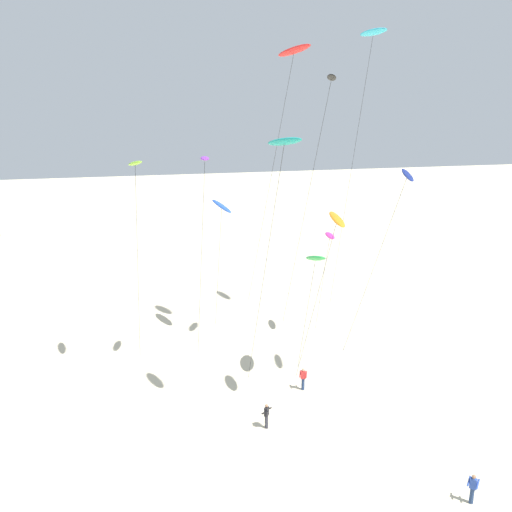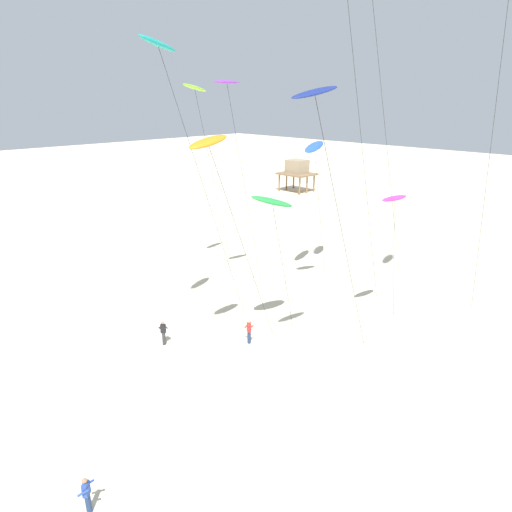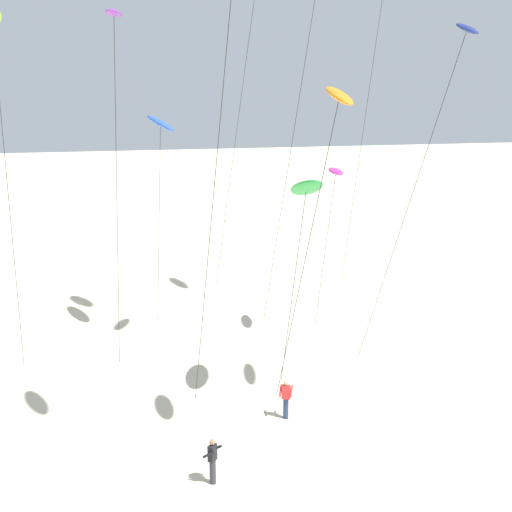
% 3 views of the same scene
% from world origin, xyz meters
% --- Properties ---
extents(kite_blue, '(1.70, 4.38, 12.05)m').
position_xyz_m(kite_blue, '(-1.44, 20.36, 11.44)').
color(kite_blue, blue).
rests_on(kite_blue, ground).
extents(kite_purple, '(0.95, 4.90, 16.26)m').
position_xyz_m(kite_purple, '(-3.77, 13.49, 15.85)').
color(kite_purple, purple).
rests_on(kite_purple, ground).
extents(kite_green, '(1.23, 4.23, 10.15)m').
position_xyz_m(kite_green, '(3.32, 10.58, 9.39)').
color(kite_green, green).
rests_on(kite_green, ground).
extents(kite_navy, '(1.31, 8.40, 15.74)m').
position_xyz_m(kite_navy, '(8.28, 7.90, 15.07)').
color(kite_navy, navy).
rests_on(kite_navy, ground).
extents(kite_orange, '(1.03, 6.61, 13.54)m').
position_xyz_m(kite_orange, '(3.00, 6.25, 12.95)').
color(kite_orange, orange).
rests_on(kite_orange, ground).
extents(kite_magenta, '(0.96, 3.36, 9.26)m').
position_xyz_m(kite_magenta, '(7.14, 17.79, 9.04)').
color(kite_magenta, '#D8339E').
rests_on(kite_magenta, ground).
extents(kite_flyer_nearest, '(0.72, 0.73, 1.67)m').
position_xyz_m(kite_flyer_nearest, '(-1.45, 5.55, 0.89)').
color(kite_flyer_nearest, '#33333D').
rests_on(kite_flyer_nearest, ground).
extents(kite_flyer_furthest, '(0.69, 0.67, 1.67)m').
position_xyz_m(kite_flyer_furthest, '(2.30, 9.59, 0.89)').
color(kite_flyer_furthest, navy).
rests_on(kite_flyer_furthest, ground).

